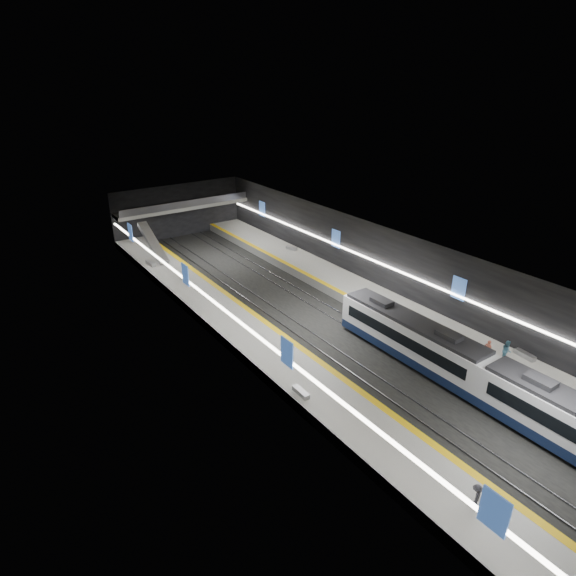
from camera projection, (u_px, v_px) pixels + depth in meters
ground at (323, 326)px, 48.17m from camera, size 70.00×70.00×0.00m
ceiling at (325, 250)px, 44.87m from camera, size 20.00×70.00×0.04m
wall_left at (233, 317)px, 41.30m from camera, size 0.04×70.00×8.00m
wall_right at (396, 267)px, 51.74m from camera, size 0.04×70.00×8.00m
wall_back at (178, 211)px, 72.65m from camera, size 20.00×0.04×8.00m
platform_left at (259, 343)px, 44.05m from camera, size 5.00×70.00×1.00m
tile_surface_left at (259, 339)px, 43.84m from camera, size 5.00×70.00×0.02m
tactile_strip_left at (279, 332)px, 44.99m from camera, size 0.60×70.00×0.02m
platform_right at (377, 302)px, 51.88m from camera, size 5.00×70.00×1.00m
tile_surface_right at (377, 298)px, 51.67m from camera, size 5.00×70.00×0.02m
tactile_strip_right at (362, 303)px, 50.52m from camera, size 0.60×70.00×0.02m
rails at (323, 325)px, 48.15m from camera, size 6.52×70.00×0.12m
train at (487, 378)px, 36.20m from camera, size 2.69×30.04×3.60m
ad_posters at (318, 281)px, 47.06m from camera, size 19.94×53.50×2.20m
cove_light_left at (235, 318)px, 41.49m from camera, size 0.25×68.60×0.12m
cove_light_right at (395, 269)px, 51.72m from camera, size 0.25×68.60×0.12m
mezzanine_bridge at (183, 207)px, 70.68m from camera, size 20.00×3.00×1.50m
escalator at (153, 243)px, 62.47m from camera, size 1.20×7.50×3.92m
bench_left_near at (301, 392)px, 36.22m from camera, size 0.50×1.71×0.42m
bench_left_far at (151, 264)px, 60.31m from camera, size 0.69×1.93×0.46m
bench_right_near at (525, 355)px, 40.94m from camera, size 0.68×1.86×0.45m
bench_right_far at (292, 248)px, 65.57m from camera, size 0.96×1.72×0.40m
passenger_right_a at (488, 350)px, 40.43m from camera, size 0.53×0.72×1.79m
passenger_right_b at (507, 351)px, 40.29m from camera, size 1.12×1.12×1.83m
passenger_left_a at (185, 271)px, 56.59m from camera, size 0.73×1.05×1.66m
passenger_left_b at (476, 496)px, 26.69m from camera, size 1.12×0.85×1.53m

